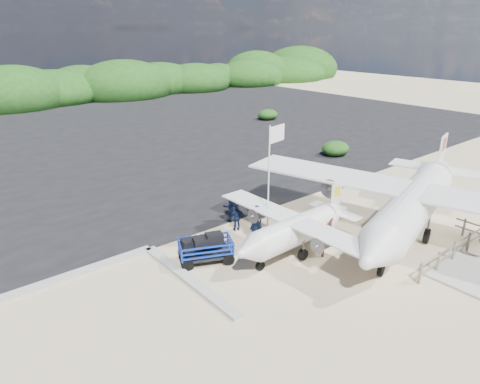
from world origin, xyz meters
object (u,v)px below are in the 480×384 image
object	(u,v)px
aircraft_large	(214,137)
signboard	(328,249)
flagpole	(267,243)
crew_c	(237,218)
baggage_cart	(206,262)
crew_a	(256,222)
crew_b	(230,206)

from	to	relation	value
aircraft_large	signboard	bearing A→B (deg)	51.33
flagpole	crew_c	distance (m)	2.24
crew_c	flagpole	bearing A→B (deg)	115.83
baggage_cart	aircraft_large	xyz separation A→B (m)	(14.79, 19.71, 0.00)
flagpole	signboard	size ratio (longest dim) A/B	3.18
baggage_cart	crew_c	world-z (taller)	crew_c
crew_c	aircraft_large	xyz separation A→B (m)	(11.57, 18.03, -0.75)
signboard	crew_a	xyz separation A→B (m)	(-2.04, 3.09, 0.95)
crew_c	aircraft_large	bearing A→B (deg)	-104.86
flagpole	crew_a	size ratio (longest dim) A/B	3.18
signboard	flagpole	bearing A→B (deg)	104.61
flagpole	crew_a	xyz separation A→B (m)	(-0.19, 0.67, 0.95)
aircraft_large	crew_a	bearing A→B (deg)	43.51
crew_a	aircraft_large	bearing A→B (deg)	-100.49
crew_c	aircraft_large	size ratio (longest dim) A/B	0.08
aircraft_large	crew_c	bearing A→B (deg)	41.34
signboard	crew_b	distance (m)	5.99
baggage_cart	signboard	xyz separation A→B (m)	(5.36, -2.83, 0.00)
crew_b	signboard	bearing A→B (deg)	121.42
crew_b	aircraft_large	xyz separation A→B (m)	(11.10, 16.86, -0.90)
flagpole	crew_a	bearing A→B (deg)	105.84
crew_a	signboard	bearing A→B (deg)	143.40
crew_a	crew_b	distance (m)	2.61
crew_a	flagpole	bearing A→B (deg)	125.89
signboard	aircraft_large	world-z (taller)	aircraft_large
crew_a	crew_c	bearing A→B (deg)	-65.79
baggage_cart	crew_b	size ratio (longest dim) A/B	1.47
flagpole	crew_c	size ratio (longest dim) A/B	4.02
crew_b	aircraft_large	world-z (taller)	aircraft_large
flagpole	crew_b	xyz separation A→B (m)	(0.18, 3.26, 0.90)
baggage_cart	crew_c	distance (m)	3.71
aircraft_large	baggage_cart	bearing A→B (deg)	37.15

